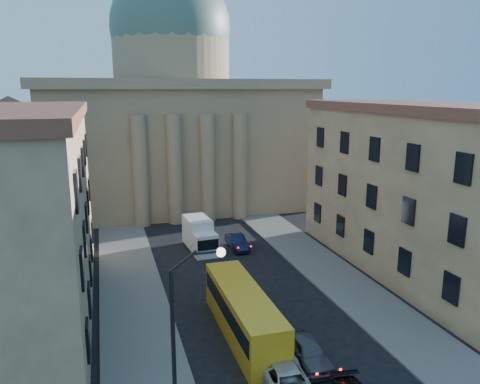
# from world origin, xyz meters

# --- Properties ---
(sidewalk_left) EXTENTS (5.00, 60.00, 0.15)m
(sidewalk_left) POSITION_xyz_m (-8.50, 18.00, 0.07)
(sidewalk_left) COLOR #5B5953
(sidewalk_left) RESTS_ON ground
(sidewalk_right) EXTENTS (5.00, 60.00, 0.15)m
(sidewalk_right) POSITION_xyz_m (8.50, 18.00, 0.07)
(sidewalk_right) COLOR #5B5953
(sidewalk_right) RESTS_ON ground
(church) EXTENTS (68.02, 28.76, 36.60)m
(church) POSITION_xyz_m (0.00, 55.47, 11.88)
(church) COLOR #81694F
(church) RESTS_ON ground
(building_right) EXTENTS (11.60, 26.60, 14.70)m
(building_right) POSITION_xyz_m (17.00, 22.00, 7.42)
(building_right) COLOR tan
(building_right) RESTS_ON ground
(street_lamp) EXTENTS (2.62, 0.44, 8.83)m
(street_lamp) POSITION_xyz_m (-6.97, 8.00, 5.29)
(street_lamp) COLOR black
(street_lamp) RESTS_ON ground
(car_left_mid) EXTENTS (2.59, 5.17, 1.40)m
(car_left_mid) POSITION_xyz_m (-1.43, 8.60, 0.70)
(car_left_mid) COLOR silver
(car_left_mid) RESTS_ON ground
(car_right_far) EXTENTS (1.81, 4.46, 1.52)m
(car_right_far) POSITION_xyz_m (0.80, 11.13, 0.76)
(car_right_far) COLOR #4C4B50
(car_right_far) RESTS_ON ground
(car_right_distant) EXTENTS (1.56, 4.30, 1.41)m
(car_right_distant) POSITION_xyz_m (2.43, 31.68, 0.70)
(car_right_distant) COLOR black
(car_right_distant) RESTS_ON ground
(city_bus) EXTENTS (2.56, 10.99, 3.10)m
(city_bus) POSITION_xyz_m (-1.92, 15.23, 1.66)
(city_bus) COLOR gold
(city_bus) RESTS_ON ground
(box_truck) EXTENTS (2.63, 5.81, 3.11)m
(box_truck) POSITION_xyz_m (-1.23, 32.46, 1.47)
(box_truck) COLOR silver
(box_truck) RESTS_ON ground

